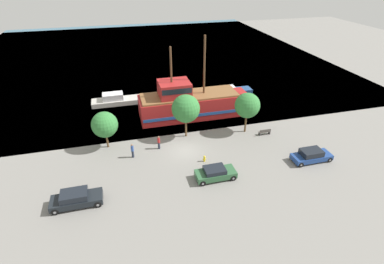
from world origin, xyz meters
The scene contains 15 objects.
ground_plane centered at (0.00, 0.00, 0.00)m, with size 160.00×160.00×0.00m, color gray.
water_surface centered at (0.00, 44.00, 0.00)m, with size 80.00×80.00×0.00m, color #38667F.
pirate_ship centered at (2.72, 8.88, 2.08)m, with size 15.74×4.73×11.57m.
moored_boat_dockside centered at (11.04, 14.44, 0.64)m, with size 7.97×2.04×1.63m.
moored_boat_outer centered at (-7.47, 16.01, 0.64)m, with size 7.96×2.45×1.77m.
parked_car_curb_front centered at (1.82, -6.11, 0.68)m, with size 4.24×1.90×1.35m.
parked_car_curb_mid centered at (13.49, -5.85, 0.71)m, with size 4.58×1.87×1.45m.
parked_car_curb_rear centered at (-12.08, -6.51, 0.74)m, with size 4.72×1.97×1.51m.
fire_hydrant centered at (1.60, -2.87, 0.41)m, with size 0.42×0.25×0.76m.
bench_promenade_east centered at (11.05, 0.86, 0.43)m, with size 1.55×0.45×0.85m.
pedestrian_walking_near centered at (-6.24, 0.06, 0.92)m, with size 0.32×0.32×1.80m.
pedestrian_walking_far centered at (-2.99, 1.12, 0.90)m, with size 0.32×0.32×1.76m.
tree_row_east centered at (-9.03, 3.11, 3.13)m, with size 3.13×3.13×4.70m.
tree_row_mideast centered at (0.93, 3.20, 3.97)m, with size 3.57×3.57×5.77m.
tree_row_midwest centered at (8.89, 2.35, 3.85)m, with size 3.28×3.28×5.50m.
Camera 1 is at (-6.95, -29.69, 20.18)m, focal length 28.00 mm.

